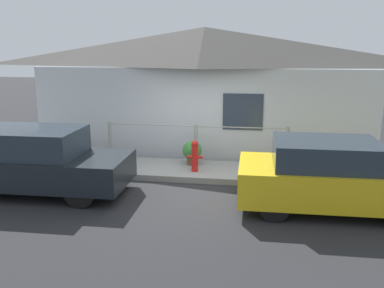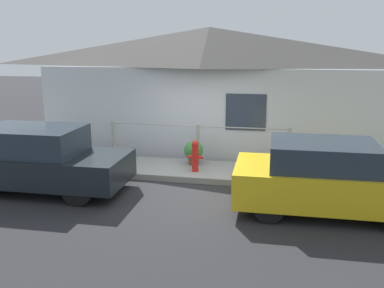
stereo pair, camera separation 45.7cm
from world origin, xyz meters
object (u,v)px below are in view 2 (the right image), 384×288
(car_right, at_px, (327,178))
(fire_hydrant, at_px, (195,155))
(car_left, at_px, (38,159))
(potted_plant_near_hydrant, at_px, (193,151))

(car_right, height_order, fire_hydrant, car_right)
(car_left, height_order, potted_plant_near_hydrant, car_left)
(car_right, bearing_deg, potted_plant_near_hydrant, 143.11)
(car_left, distance_m, car_right, 6.26)
(potted_plant_near_hydrant, bearing_deg, car_right, -35.95)
(car_left, height_order, car_right, car_left)
(fire_hydrant, xyz_separation_m, potted_plant_near_hydrant, (-0.16, 0.60, -0.06))
(car_right, relative_size, potted_plant_near_hydrant, 5.84)
(fire_hydrant, relative_size, potted_plant_near_hydrant, 1.24)
(car_left, relative_size, potted_plant_near_hydrant, 6.32)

